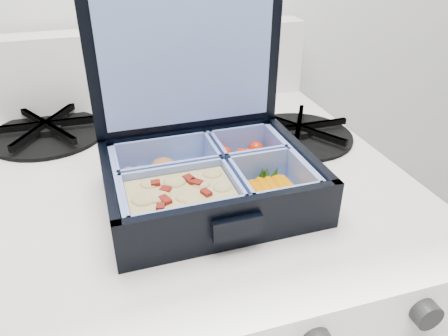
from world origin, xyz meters
name	(u,v)px	position (x,y,z in m)	size (l,w,h in m)	color
bento_box	(210,181)	(-0.10, 1.62, 0.86)	(0.23, 0.18, 0.06)	black
burner_grate	(298,130)	(0.08, 1.74, 0.85)	(0.16, 0.16, 0.02)	black
burner_grate_rear	(47,129)	(-0.29, 1.86, 0.85)	(0.17, 0.17, 0.02)	black
fork	(244,137)	(0.00, 1.76, 0.84)	(0.02, 0.19, 0.01)	#A5A9BD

